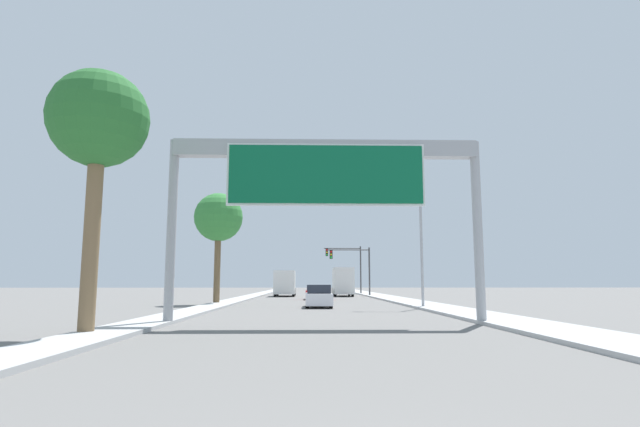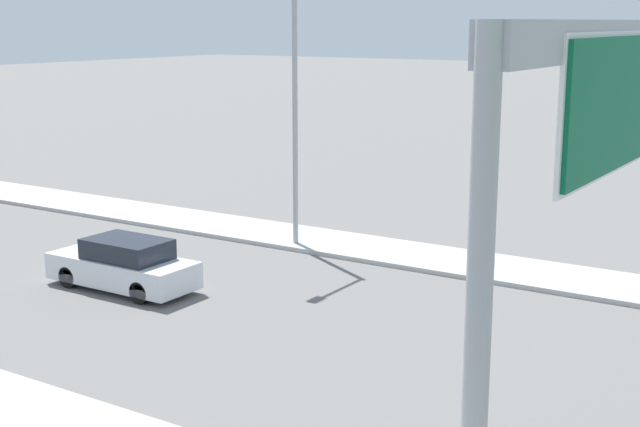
{
  "view_description": "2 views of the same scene",
  "coord_description": "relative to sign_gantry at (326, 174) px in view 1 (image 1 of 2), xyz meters",
  "views": [
    {
      "loc": [
        -0.76,
        -2.84,
        1.72
      ],
      "look_at": [
        0.0,
        28.01,
        5.96
      ],
      "focal_mm": 28.0,
      "sensor_mm": 36.0,
      "label": 1
    },
    {
      "loc": [
        -18.04,
        13.29,
        7.7
      ],
      "look_at": [
        0.54,
        25.23,
        2.93
      ],
      "focal_mm": 50.0,
      "sensor_mm": 36.0,
      "label": 2
    }
  ],
  "objects": [
    {
      "name": "sidewalk_right",
      "position": [
        7.75,
        42.13,
        -6.19
      ],
      "size": [
        3.0,
        120.0,
        0.15
      ],
      "color": "#ADADAD",
      "rests_on": "ground"
    },
    {
      "name": "median_strip_left",
      "position": [
        -7.25,
        42.13,
        -6.19
      ],
      "size": [
        2.0,
        120.0,
        0.15
      ],
      "color": "#ADADAD",
      "rests_on": "ground"
    },
    {
      "name": "sign_gantry",
      "position": [
        0.0,
        0.0,
        0.0
      ],
      "size": [
        13.29,
        0.73,
        7.73
      ],
      "color": "#9EA0A5",
      "rests_on": "ground"
    },
    {
      "name": "car_mid_left",
      "position": [
        0.0,
        13.85,
        -5.54
      ],
      "size": [
        1.78,
        4.64,
        1.53
      ],
      "color": "silver",
      "rests_on": "ground"
    },
    {
      "name": "car_far_left",
      "position": [
        0.0,
        29.04,
        -5.58
      ],
      "size": [
        1.89,
        4.44,
        1.43
      ],
      "color": "red",
      "rests_on": "ground"
    },
    {
      "name": "truck_box_primary",
      "position": [
        3.5,
        40.42,
        -4.55
      ],
      "size": [
        2.33,
        7.44,
        3.4
      ],
      "color": "white",
      "rests_on": "ground"
    },
    {
      "name": "truck_box_secondary",
      "position": [
        -3.5,
        40.46,
        -4.71
      ],
      "size": [
        2.44,
        7.29,
        3.04
      ],
      "color": "white",
      "rests_on": "ground"
    },
    {
      "name": "traffic_light_near_intersection",
      "position": [
        5.04,
        40.13,
        -2.21
      ],
      "size": [
        5.17,
        0.32,
        5.9
      ],
      "color": "#3D3D3F",
      "rests_on": "ground"
    },
    {
      "name": "traffic_light_mid_block",
      "position": [
        5.11,
        50.13,
        -1.67
      ],
      "size": [
        5.31,
        0.32,
        6.75
      ],
      "color": "#3D3D3F",
      "rests_on": "ground"
    },
    {
      "name": "palm_tree_foreground",
      "position": [
        -7.89,
        -4.15,
        0.8
      ],
      "size": [
        3.33,
        3.33,
        8.91
      ],
      "color": "brown",
      "rests_on": "ground"
    },
    {
      "name": "palm_tree_background",
      "position": [
        -7.83,
        18.61,
        0.45
      ],
      "size": [
        3.82,
        3.82,
        8.72
      ],
      "color": "brown",
      "rests_on": "ground"
    },
    {
      "name": "street_lamp_right",
      "position": [
        6.49,
        12.42,
        -0.93
      ],
      "size": [
        2.9,
        0.28,
        9.01
      ],
      "color": "#9EA0A5",
      "rests_on": "ground"
    }
  ]
}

